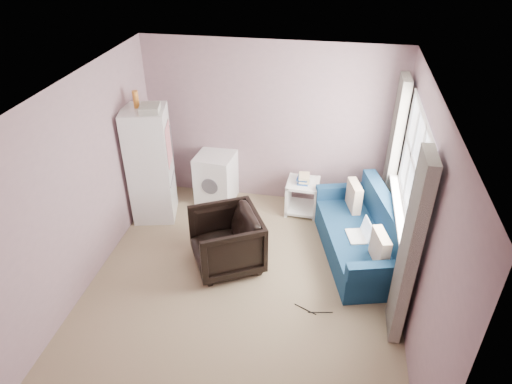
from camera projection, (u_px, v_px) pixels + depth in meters
The scene contains 8 objects.
room at pixel (244, 200), 5.05m from camera, with size 3.84×4.24×2.54m.
armchair at pixel (226, 238), 5.81m from camera, with size 0.83×0.78×0.85m, color black.
fridge at pixel (150, 164), 6.55m from camera, with size 0.71×0.71×1.95m.
washing_machine at pixel (216, 177), 7.15m from camera, with size 0.61×0.61×0.80m.
side_table at pixel (303, 194), 6.92m from camera, with size 0.49×0.49×0.64m.
sofa at pixel (364, 237), 6.03m from camera, with size 1.29×2.01×0.83m.
window_dressing at pixel (400, 194), 5.44m from camera, with size 0.17×2.62×2.18m.
floor_cables at pixel (313, 311), 5.33m from camera, with size 0.45×0.14×0.01m.
Camera 1 is at (0.90, -4.12, 4.02)m, focal length 32.00 mm.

